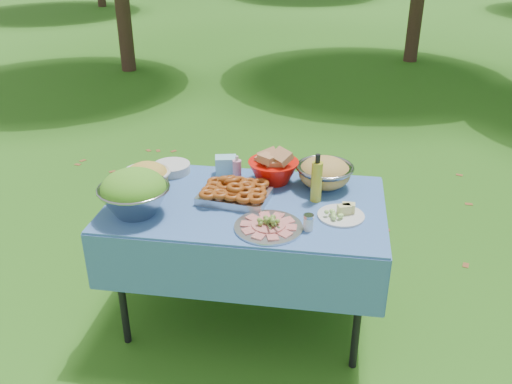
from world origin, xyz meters
TOP-DOWN VIEW (x-y plane):
  - ground at (0.00, 0.00)m, footprint 80.00×80.00m
  - picnic_table at (0.00, 0.00)m, footprint 1.46×0.86m
  - salad_bowl at (-0.54, -0.21)m, footprint 0.45×0.45m
  - pasta_bowl_white at (-0.57, 0.09)m, footprint 0.28×0.28m
  - plate_stack at (-0.50, 0.31)m, footprint 0.26×0.26m
  - wipes_box at (-0.18, 0.33)m, footprint 0.14×0.11m
  - sanitizer_bottle at (-0.10, 0.27)m, footprint 0.05×0.05m
  - bread_bowl at (0.11, 0.28)m, footprint 0.38×0.38m
  - pasta_bowl_steel at (0.40, 0.26)m, footprint 0.36×0.36m
  - fried_tray at (-0.06, 0.02)m, footprint 0.39×0.30m
  - charcuterie_platter at (0.16, -0.25)m, footprint 0.43×0.43m
  - oil_bottle at (0.37, 0.08)m, footprint 0.08×0.08m
  - cheese_plate at (0.50, -0.08)m, footprint 0.25×0.25m
  - shaker at (0.35, -0.24)m, footprint 0.07×0.07m

SIDE VIEW (x-z plane):
  - ground at x=0.00m, z-range 0.00..0.00m
  - picnic_table at x=0.00m, z-range 0.00..0.76m
  - plate_stack at x=-0.50m, z-range 0.76..0.81m
  - cheese_plate at x=0.50m, z-range 0.76..0.83m
  - charcuterie_platter at x=0.16m, z-range 0.76..0.84m
  - shaker at x=0.35m, z-range 0.76..0.84m
  - fried_tray at x=-0.06m, z-range 0.76..0.85m
  - wipes_box at x=-0.18m, z-range 0.76..0.87m
  - sanitizer_bottle at x=-0.10m, z-range 0.76..0.91m
  - pasta_bowl_white at x=-0.57m, z-range 0.76..0.91m
  - pasta_bowl_steel at x=0.40m, z-range 0.76..0.93m
  - bread_bowl at x=0.11m, z-range 0.76..0.95m
  - salad_bowl at x=-0.54m, z-range 0.76..1.00m
  - oil_bottle at x=0.37m, z-range 0.76..1.03m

